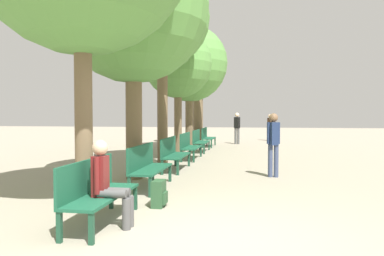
{
  "coord_description": "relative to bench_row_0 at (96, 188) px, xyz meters",
  "views": [
    {
      "loc": [
        0.65,
        -4.51,
        1.55
      ],
      "look_at": [
        -1.03,
        5.75,
        1.17
      ],
      "focal_mm": 35.0,
      "sensor_mm": 36.0,
      "label": 1
    }
  ],
  "objects": [
    {
      "name": "tree_row_1",
      "position": [
        -0.63,
        3.65,
        3.58
      ],
      "size": [
        3.62,
        3.62,
        5.92
      ],
      "color": "brown",
      "rests_on": "ground_plane"
    },
    {
      "name": "pedestrian_mid",
      "position": [
        2.7,
        4.43,
        0.4
      ],
      "size": [
        0.32,
        0.27,
        1.58
      ],
      "color": "#384260",
      "rests_on": "ground_plane"
    },
    {
      "name": "tree_row_5",
      "position": [
        -0.63,
        14.22,
        3.6
      ],
      "size": [
        2.56,
        2.56,
        5.51
      ],
      "color": "brown",
      "rests_on": "ground_plane"
    },
    {
      "name": "pedestrian_near",
      "position": [
        3.17,
        17.46,
        0.39
      ],
      "size": [
        0.32,
        0.28,
        1.57
      ],
      "color": "#4C4C4C",
      "rests_on": "ground_plane"
    },
    {
      "name": "bench_row_5",
      "position": [
        0.0,
        12.89,
        0.0
      ],
      "size": [
        0.5,
        1.76,
        0.91
      ],
      "color": "#195138",
      "rests_on": "ground_plane"
    },
    {
      "name": "bench_row_3",
      "position": [
        0.0,
        7.74,
        0.0
      ],
      "size": [
        0.5,
        1.76,
        0.91
      ],
      "color": "#195138",
      "rests_on": "ground_plane"
    },
    {
      "name": "bench_row_0",
      "position": [
        0.0,
        0.0,
        0.0
      ],
      "size": [
        0.5,
        1.76,
        0.91
      ],
      "color": "#195138",
      "rests_on": "ground_plane"
    },
    {
      "name": "ground_plane",
      "position": [
        1.55,
        -0.47,
        -0.51
      ],
      "size": [
        80.0,
        80.0,
        0.0
      ],
      "primitive_type": "plane",
      "color": "gray"
    },
    {
      "name": "tree_row_2",
      "position": [
        -0.63,
        6.51,
        4.02
      ],
      "size": [
        2.99,
        2.99,
        6.07
      ],
      "color": "brown",
      "rests_on": "ground_plane"
    },
    {
      "name": "bench_row_4",
      "position": [
        0.0,
        10.31,
        0.0
      ],
      "size": [
        0.5,
        1.76,
        0.91
      ],
      "color": "#195138",
      "rests_on": "ground_plane"
    },
    {
      "name": "bench_row_1",
      "position": [
        0.0,
        2.58,
        0.0
      ],
      "size": [
        0.5,
        1.76,
        0.91
      ],
      "color": "#195138",
      "rests_on": "ground_plane"
    },
    {
      "name": "person_seated",
      "position": [
        0.24,
        -0.14,
        0.13
      ],
      "size": [
        0.56,
        0.32,
        1.2
      ],
      "color": "#4C4C4C",
      "rests_on": "ground_plane"
    },
    {
      "name": "tree_row_3",
      "position": [
        -0.63,
        8.98,
        2.94
      ],
      "size": [
        2.6,
        2.6,
        4.77
      ],
      "color": "brown",
      "rests_on": "ground_plane"
    },
    {
      "name": "pedestrian_far",
      "position": [
        1.37,
        14.69,
        0.43
      ],
      "size": [
        0.33,
        0.26,
        1.64
      ],
      "color": "#4C4C4C",
      "rests_on": "ground_plane"
    },
    {
      "name": "backpack",
      "position": [
        0.65,
        1.08,
        -0.29
      ],
      "size": [
        0.23,
        0.34,
        0.45
      ],
      "color": "#284C2D",
      "rests_on": "ground_plane"
    },
    {
      "name": "bench_row_2",
      "position": [
        0.0,
        5.16,
        0.0
      ],
      "size": [
        0.5,
        1.76,
        0.91
      ],
      "color": "#195138",
      "rests_on": "ground_plane"
    },
    {
      "name": "tree_row_4",
      "position": [
        -0.63,
        11.51,
        3.3
      ],
      "size": [
        3.41,
        3.41,
        5.53
      ],
      "color": "brown",
      "rests_on": "ground_plane"
    }
  ]
}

